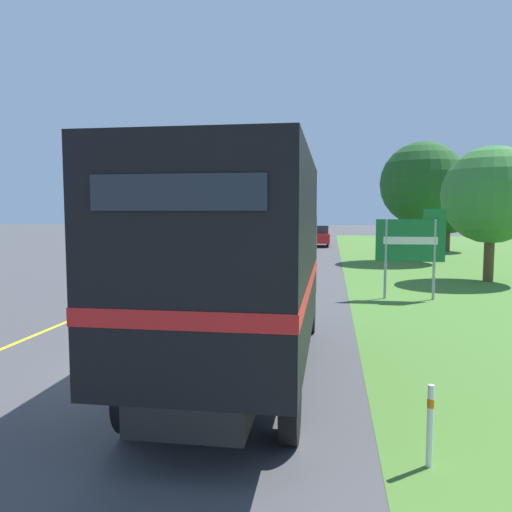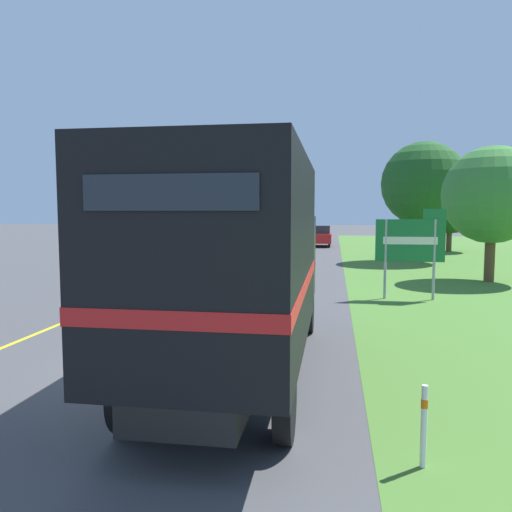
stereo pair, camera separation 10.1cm
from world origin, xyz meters
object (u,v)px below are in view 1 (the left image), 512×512
(lead_car_white, at_px, (247,244))
(highway_sign, at_px, (412,242))
(lead_car_white_ahead, at_px, (284,230))
(roadside_tree_near, at_px, (491,195))
(roadside_tree_far, at_px, (449,203))
(delineator_post, at_px, (430,424))
(horse_trailer_truck, at_px, (242,261))
(roadside_tree_mid, at_px, (422,184))
(lead_car_red_ahead, at_px, (319,236))

(lead_car_white, distance_m, highway_sign, 13.83)
(lead_car_white_ahead, distance_m, roadside_tree_near, 31.56)
(highway_sign, height_order, roadside_tree_far, roadside_tree_far)
(lead_car_white, bearing_deg, roadside_tree_near, -31.27)
(delineator_post, bearing_deg, lead_car_white, 104.60)
(horse_trailer_truck, distance_m, roadside_tree_mid, 22.41)
(roadside_tree_near, height_order, roadside_tree_mid, roadside_tree_mid)
(lead_car_red_ahead, relative_size, roadside_tree_near, 0.72)
(lead_car_red_ahead, bearing_deg, lead_car_white, -106.14)
(lead_car_red_ahead, height_order, delineator_post, lead_car_red_ahead)
(lead_car_white, xyz_separation_m, delineator_post, (5.94, -22.82, -0.51))
(lead_car_red_ahead, distance_m, roadside_tree_far, 10.43)
(lead_car_white_ahead, xyz_separation_m, roadside_tree_mid, (9.93, -21.38, 3.49))
(lead_car_white, bearing_deg, highway_sign, -57.55)
(horse_trailer_truck, height_order, delineator_post, horse_trailer_truck)
(roadside_tree_near, relative_size, roadside_tree_mid, 0.81)
(lead_car_white, relative_size, roadside_tree_mid, 0.60)
(lead_car_red_ahead, bearing_deg, lead_car_white_ahead, 112.28)
(lead_car_white_ahead, xyz_separation_m, delineator_post, (5.99, -45.35, -0.44))
(horse_trailer_truck, distance_m, delineator_post, 4.05)
(horse_trailer_truck, xyz_separation_m, roadside_tree_near, (7.92, 13.32, 1.50))
(roadside_tree_near, xyz_separation_m, roadside_tree_far, (1.88, 16.08, -0.05))
(lead_car_white, bearing_deg, roadside_tree_mid, 6.61)
(lead_car_white, height_order, highway_sign, highway_sign)
(horse_trailer_truck, height_order, roadside_tree_near, roadside_tree_near)
(horse_trailer_truck, bearing_deg, roadside_tree_mid, 72.87)
(lead_car_red_ahead, height_order, roadside_tree_mid, roadside_tree_mid)
(horse_trailer_truck, xyz_separation_m, roadside_tree_far, (9.81, 29.40, 1.45))
(horse_trailer_truck, relative_size, roadside_tree_far, 1.37)
(lead_car_red_ahead, xyz_separation_m, lead_car_white_ahead, (-3.85, 9.39, 0.05))
(lead_car_white_ahead, bearing_deg, lead_car_red_ahead, -67.72)
(lead_car_red_ahead, xyz_separation_m, delineator_post, (2.14, -35.96, -0.39))
(lead_car_white, xyz_separation_m, lead_car_red_ahead, (3.80, 13.14, -0.13))
(lead_car_white_ahead, bearing_deg, horse_trailer_truck, -85.49)
(lead_car_white_ahead, distance_m, delineator_post, 45.75)
(horse_trailer_truck, height_order, lead_car_red_ahead, horse_trailer_truck)
(highway_sign, relative_size, roadside_tree_near, 0.54)
(lead_car_red_ahead, bearing_deg, delineator_post, -86.59)
(roadside_tree_near, relative_size, delineator_post, 5.82)
(horse_trailer_truck, bearing_deg, roadside_tree_far, 71.56)
(horse_trailer_truck, bearing_deg, lead_car_red_ahead, 89.17)
(lead_car_red_ahead, height_order, roadside_tree_far, roadside_tree_far)
(highway_sign, bearing_deg, lead_car_white_ahead, 102.30)
(lead_car_white, relative_size, delineator_post, 4.30)
(roadside_tree_near, bearing_deg, horse_trailer_truck, -120.74)
(roadside_tree_mid, relative_size, delineator_post, 7.17)
(lead_car_white_ahead, relative_size, delineator_post, 4.72)
(highway_sign, bearing_deg, delineator_post, -97.48)
(lead_car_white_ahead, height_order, roadside_tree_far, roadside_tree_far)
(roadside_tree_near, bearing_deg, lead_car_white_ahead, 111.03)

